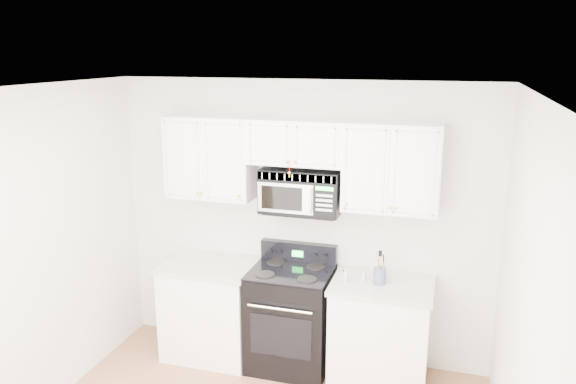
% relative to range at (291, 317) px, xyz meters
% --- Properties ---
extents(room, '(3.51, 3.51, 2.61)m').
position_rel_range_xyz_m(room, '(0.02, -1.45, 0.82)').
color(room, '#8A6148').
rests_on(room, ground).
extents(base_cabinet_left, '(0.86, 0.65, 0.92)m').
position_rel_range_xyz_m(base_cabinet_left, '(-0.78, -0.01, -0.06)').
color(base_cabinet_left, white).
rests_on(base_cabinet_left, ground).
extents(base_cabinet_right, '(0.86, 0.65, 0.92)m').
position_rel_range_xyz_m(base_cabinet_right, '(0.82, -0.01, -0.06)').
color(base_cabinet_right, white).
rests_on(base_cabinet_right, ground).
extents(range, '(0.72, 0.66, 1.11)m').
position_rel_range_xyz_m(range, '(0.00, 0.00, 0.00)').
color(range, black).
rests_on(range, ground).
extents(upper_cabinets, '(2.44, 0.37, 0.75)m').
position_rel_range_xyz_m(upper_cabinets, '(0.02, 0.14, 1.45)').
color(upper_cabinets, white).
rests_on(upper_cabinets, ground).
extents(microwave, '(0.71, 0.40, 0.39)m').
position_rel_range_xyz_m(microwave, '(0.06, 0.12, 1.16)').
color(microwave, black).
rests_on(microwave, ground).
extents(utensil_crock, '(0.11, 0.11, 0.30)m').
position_rel_range_xyz_m(utensil_crock, '(0.79, -0.02, 0.51)').
color(utensil_crock, slate).
rests_on(utensil_crock, base_cabinet_right).
extents(shaker_salt, '(0.05, 0.05, 0.11)m').
position_rel_range_xyz_m(shaker_salt, '(0.51, -0.07, 0.49)').
color(shaker_salt, '#B2B1C0').
rests_on(shaker_salt, base_cabinet_right).
extents(shaker_pepper, '(0.04, 0.04, 0.09)m').
position_rel_range_xyz_m(shaker_pepper, '(0.65, -0.02, 0.48)').
color(shaker_pepper, '#B2B1C0').
rests_on(shaker_pepper, base_cabinet_right).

